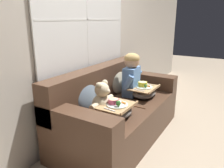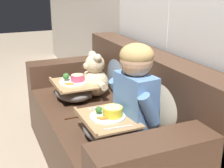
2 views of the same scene
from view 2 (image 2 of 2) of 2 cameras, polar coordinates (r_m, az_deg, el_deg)
The scene contains 8 objects.
ground_plane at distance 2.58m, azimuth -0.67°, elevation -14.67°, with size 14.00×14.00×0.00m, color tan.
couch at distance 2.43m, azimuth 0.57°, elevation -7.70°, with size 1.90×0.89×0.90m.
throw_pillow_behind_child at distance 2.10m, azimuth 9.63°, elevation -2.78°, with size 0.41×0.20×0.43m.
throw_pillow_behind_teddy at distance 2.70m, azimuth 1.25°, elevation 2.40°, with size 0.40×0.19×0.42m.
child_figure at distance 1.94m, azimuth 4.36°, elevation -0.25°, with size 0.43×0.22×0.59m.
teddy_bear at distance 2.63m, azimuth -3.22°, elevation 1.15°, with size 0.41×0.28×0.38m.
lap_tray_child at distance 1.96m, azimuth -0.80°, elevation -7.71°, with size 0.41×0.31×0.21m.
lap_tray_teddy at distance 2.60m, azimuth -7.05°, elevation -1.08°, with size 0.39×0.31×0.22m.
Camera 2 is at (1.99, -0.83, 1.42)m, focal length 50.00 mm.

